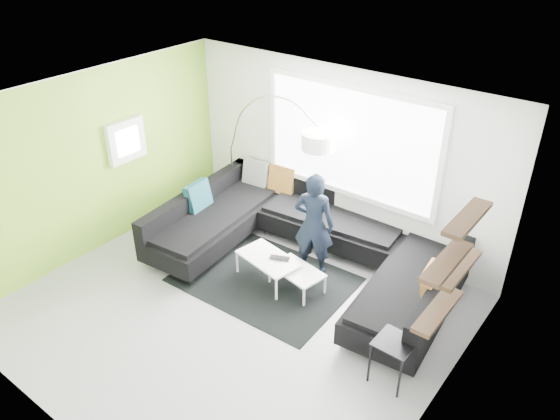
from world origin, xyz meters
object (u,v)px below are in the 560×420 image
Objects in this scene: coffee_table at (282,273)px; laptop at (279,260)px; sectional_sofa at (307,246)px; side_table at (393,361)px; person at (314,224)px; arc_lamp at (231,148)px.

laptop is (-0.06, -0.00, 0.20)m from coffee_table.
laptop is at bearing -109.18° from sectional_sofa.
person reaches higher than side_table.
side_table is (2.09, -0.66, 0.10)m from coffee_table.
coffee_table is 0.21m from laptop.
sectional_sofa is 0.56m from coffee_table.
coffee_table is 3.53× the size of laptop.
arc_lamp is 4.66m from side_table.
person is 0.71m from laptop.
coffee_table is 0.51× the size of arc_lamp.
arc_lamp is 6.92× the size of laptop.
sectional_sofa is at bearing -2.56° from person.
arc_lamp reaches higher than laptop.
person is at bearing -9.87° from arc_lamp.
side_table is at bearing 129.26° from person.
laptop is at bearing 163.02° from side_table.
sectional_sofa is 2.37m from arc_lamp.
side_table is 2.33m from person.
arc_lamp is 2.36m from person.
coffee_table is 2.03× the size of side_table.
arc_lamp is at bearing 159.10° from coffee_table.
side_table is (2.03, -1.17, -0.12)m from sectional_sofa.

